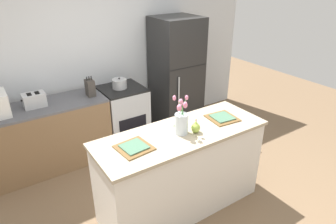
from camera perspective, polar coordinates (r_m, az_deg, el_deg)
name	(u,v)px	position (r m, az deg, el deg)	size (l,w,h in m)	color
ground_plane	(180,205)	(3.57, 2.32, -17.31)	(10.00, 10.00, 0.00)	brown
back_wall	(101,51)	(4.51, -12.62, 11.22)	(5.20, 0.08, 2.70)	silver
kitchen_island	(181,171)	(3.26, 2.48, -11.12)	(1.80, 0.66, 0.96)	silver
back_counter	(43,138)	(4.22, -22.76, -4.55)	(1.68, 0.60, 0.89)	brown
stove_range	(124,116)	(4.51, -8.45, -0.73)	(0.60, 0.61, 0.89)	#B2B5B7
refrigerator	(176,75)	(4.77, 1.56, 6.98)	(0.68, 0.67, 1.80)	black
flower_vase	(181,121)	(2.91, 2.56, -1.76)	(0.15, 0.17, 0.40)	silver
pear_figurine	(196,127)	(2.97, 5.30, -2.92)	(0.09, 0.09, 0.15)	#9EBC47
plate_setting_left	(134,147)	(2.75, -6.49, -6.70)	(0.32, 0.32, 0.02)	brown
plate_setting_right	(222,118)	(3.30, 10.30, -1.08)	(0.32, 0.32, 0.02)	brown
toaster	(34,100)	(4.01, -24.12, 2.09)	(0.28, 0.18, 0.17)	#B7BABC
cooking_pot	(119,84)	(4.31, -9.22, 5.35)	(0.21, 0.21, 0.16)	#B2B5B7
knife_block	(90,88)	(4.11, -14.61, 4.47)	(0.10, 0.14, 0.27)	#3D3833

